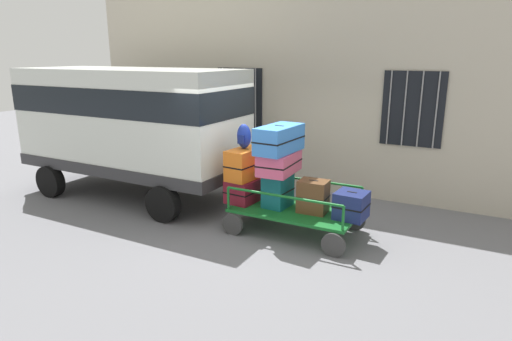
# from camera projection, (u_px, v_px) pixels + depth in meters

# --- Properties ---
(ground_plane) EXTENTS (40.00, 40.00, 0.00)m
(ground_plane) POSITION_uv_depth(u_px,v_px,m) (258.00, 224.00, 8.11)
(ground_plane) COLOR slate
(building_wall) EXTENTS (12.00, 0.38, 5.00)m
(building_wall) POSITION_uv_depth(u_px,v_px,m) (313.00, 80.00, 9.72)
(building_wall) COLOR #BCB29E
(building_wall) RESTS_ON ground
(van) EXTENTS (4.99, 2.08, 2.78)m
(van) POSITION_uv_depth(u_px,v_px,m) (131.00, 119.00, 9.36)
(van) COLOR silver
(van) RESTS_ON ground
(luggage_cart) EXTENTS (2.22, 1.27, 0.44)m
(luggage_cart) POSITION_uv_depth(u_px,v_px,m) (295.00, 213.00, 7.65)
(luggage_cart) COLOR #146023
(luggage_cart) RESTS_ON ground
(cart_railing) EXTENTS (2.10, 1.14, 0.41)m
(cart_railing) POSITION_uv_depth(u_px,v_px,m) (295.00, 190.00, 7.55)
(cart_railing) COLOR #146023
(cart_railing) RESTS_ON luggage_cart
(suitcase_left_bottom) EXTENTS (0.55, 0.76, 0.43)m
(suitcase_left_bottom) POSITION_uv_depth(u_px,v_px,m) (245.00, 190.00, 8.01)
(suitcase_left_bottom) COLOR maroon
(suitcase_left_bottom) RESTS_ON luggage_cart
(suitcase_left_middle) EXTENTS (0.49, 0.83, 0.56)m
(suitcase_left_middle) POSITION_uv_depth(u_px,v_px,m) (245.00, 164.00, 7.89)
(suitcase_left_middle) COLOR orange
(suitcase_left_middle) RESTS_ON suitcase_left_bottom
(suitcase_midleft_bottom) EXTENTS (0.45, 0.55, 0.61)m
(suitcase_midleft_bottom) POSITION_uv_depth(u_px,v_px,m) (278.00, 190.00, 7.70)
(suitcase_midleft_bottom) COLOR #0F5960
(suitcase_midleft_bottom) RESTS_ON luggage_cart
(suitcase_midleft_middle) EXTENTS (0.57, 0.92, 0.38)m
(suitcase_midleft_middle) POSITION_uv_depth(u_px,v_px,m) (279.00, 163.00, 7.61)
(suitcase_midleft_middle) COLOR #CC4C72
(suitcase_midleft_middle) RESTS_ON suitcase_midleft_bottom
(suitcase_midleft_top) EXTENTS (0.57, 1.05, 0.47)m
(suitcase_midleft_top) POSITION_uv_depth(u_px,v_px,m) (279.00, 139.00, 7.49)
(suitcase_midleft_top) COLOR #3372C6
(suitcase_midleft_top) RESTS_ON suitcase_midleft_middle
(suitcase_center_bottom) EXTENTS (0.51, 0.40, 0.57)m
(suitcase_center_bottom) POSITION_uv_depth(u_px,v_px,m) (313.00, 196.00, 7.42)
(suitcase_center_bottom) COLOR brown
(suitcase_center_bottom) RESTS_ON luggage_cart
(suitcase_midright_bottom) EXTENTS (0.53, 0.53, 0.45)m
(suitcase_midright_bottom) POSITION_uv_depth(u_px,v_px,m) (351.00, 205.00, 7.15)
(suitcase_midright_bottom) COLOR navy
(suitcase_midright_bottom) RESTS_ON luggage_cart
(backpack) EXTENTS (0.27, 0.22, 0.44)m
(backpack) POSITION_uv_depth(u_px,v_px,m) (244.00, 136.00, 7.79)
(backpack) COLOR navy
(backpack) RESTS_ON suitcase_left_middle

